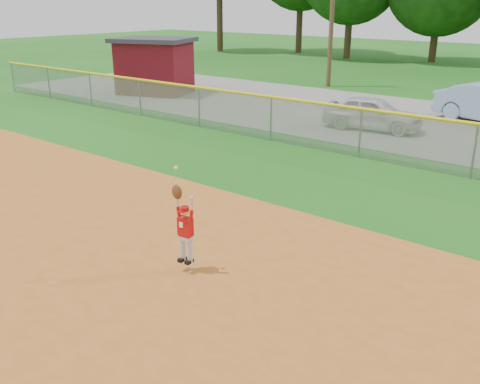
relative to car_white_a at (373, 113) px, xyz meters
name	(u,v)px	position (x,y,z in m)	size (l,w,h in m)	color
ground	(87,284)	(1.33, -13.63, -0.64)	(120.00, 120.00, 0.00)	#1A5B14
parking_strip	(430,124)	(1.33, 2.37, -0.63)	(44.00, 10.00, 0.03)	slate
car_white_a	(373,113)	(0.00, 0.00, 0.00)	(1.45, 3.60, 1.23)	silver
utility_shed	(155,66)	(-12.33, 0.59, 0.78)	(4.50, 4.01, 2.79)	#590C14
outfield_fence	(361,129)	(1.33, -3.63, 0.24)	(40.06, 0.10, 1.55)	gray
ballplayer	(184,225)	(2.37, -12.27, 0.27)	(0.46, 0.21, 1.73)	silver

